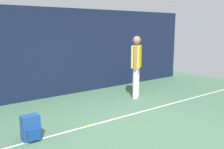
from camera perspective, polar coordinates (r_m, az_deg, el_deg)
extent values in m
plane|color=#4C7556|center=(5.07, 2.79, -11.84)|extent=(12.00, 12.00, 0.00)
cube|color=#141E38|center=(7.29, -12.48, 4.76)|extent=(10.00, 0.10, 2.46)
cube|color=white|center=(5.44, -0.68, -10.22)|extent=(9.00, 0.05, 0.00)
cylinder|color=white|center=(6.98, 5.23, -1.99)|extent=(0.14, 0.14, 0.85)
cylinder|color=white|center=(7.21, 5.55, -1.59)|extent=(0.14, 0.14, 0.85)
cube|color=yellow|center=(6.98, 5.49, 4.04)|extent=(0.45, 0.42, 0.60)
sphere|color=#9E704C|center=(6.94, 5.56, 7.65)|extent=(0.22, 0.22, 0.22)
cylinder|color=#9E704C|center=(6.76, 5.19, 3.76)|extent=(0.09, 0.09, 0.62)
cylinder|color=#9E704C|center=(7.19, 5.78, 4.15)|extent=(0.09, 0.09, 0.62)
cube|color=#1E478C|center=(4.72, -17.75, -11.22)|extent=(0.30, 0.20, 0.44)
cube|color=navy|center=(4.63, -17.08, -12.70)|extent=(0.22, 0.08, 0.20)
sphere|color=#CCE033|center=(5.08, -5.14, -11.46)|extent=(0.07, 0.07, 0.07)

